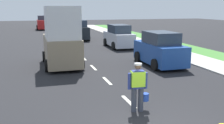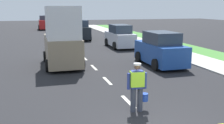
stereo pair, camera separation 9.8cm
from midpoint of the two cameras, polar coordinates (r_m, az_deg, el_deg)
The scene contains 10 objects.
ground_plane at distance 27.60m, azimuth -9.27°, elevation 4.25°, with size 96.00×96.00×0.00m, color black.
sidewalk_right at distance 19.58m, azimuth 16.45°, elevation 0.95°, with size 2.40×72.00×0.14m, color #B2ADA3.
grass_verge_right at distance 20.96m, azimuth 22.00°, elevation 1.25°, with size 2.40×72.00×0.06m, color #478438.
lane_center_line at distance 31.74m, azimuth -10.20°, elevation 5.18°, with size 0.14×46.40×0.01m.
road_worker at distance 8.95m, azimuth 5.80°, elevation -4.89°, with size 0.77×0.36×1.67m.
delivery_truck at distance 16.05m, azimuth -10.48°, elevation 4.79°, with size 2.16×4.60×3.54m.
car_outgoing_far at distance 29.49m, azimuth -6.88°, elevation 6.73°, with size 2.01×4.38×2.13m.
car_oncoming_third at distance 44.25m, azimuth -14.13°, elevation 8.12°, with size 2.08×4.24×2.22m.
car_parked_far at distance 23.48m, azimuth 1.80°, elevation 5.41°, with size 1.92×4.19×2.00m.
car_parked_curbside at distance 16.34m, azimuth 10.50°, elevation 2.56°, with size 2.01×4.11×2.04m.
Camera 2 is at (-3.21, -6.20, 3.46)m, focal length 42.64 mm.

